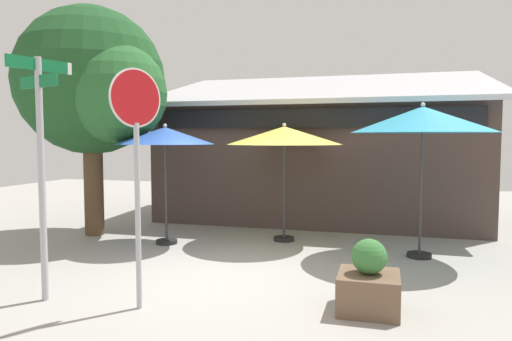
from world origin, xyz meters
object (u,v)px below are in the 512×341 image
Objects in this scene: stop_sign at (137,144)px; patio_umbrella_teal_right at (423,120)px; patio_umbrella_royal_blue_left at (165,137)px; patio_umbrella_mustard_center at (284,136)px; sidewalk_planter at (369,284)px; shade_tree at (96,84)px; street_sign_post at (41,155)px.

stop_sign reaches higher than patio_umbrella_teal_right.
stop_sign is 3.66m from patio_umbrella_royal_blue_left.
patio_umbrella_mustard_center reaches higher than sidewalk_planter.
patio_umbrella_teal_right is at bearing 2.84° from patio_umbrella_royal_blue_left.
patio_umbrella_teal_right reaches higher than patio_umbrella_royal_blue_left.
patio_umbrella_teal_right is at bearing 74.65° from sidewalk_planter.
stop_sign is 5.02m from shade_tree.
shade_tree reaches higher than stop_sign.
patio_umbrella_mustard_center is 4.30m from shade_tree.
street_sign_post is 1.39m from stop_sign.
patio_umbrella_mustard_center is 0.49× the size of shade_tree.
street_sign_post is 4.40m from shade_tree.
patio_umbrella_royal_blue_left is 0.88× the size of patio_umbrella_teal_right.
shade_tree is at bearing 130.12° from stop_sign.
sidewalk_planter is (5.99, -3.02, -3.02)m from shade_tree.
patio_umbrella_mustard_center is at bearing 61.92° from street_sign_post.
sidewalk_planter is at bearing 13.74° from stop_sign.
patio_umbrella_mustard_center is 0.89× the size of patio_umbrella_teal_right.
shade_tree is (-3.13, 3.72, 1.26)m from stop_sign.
patio_umbrella_royal_blue_left is 0.49× the size of shade_tree.
sidewalk_planter is (4.18, -2.71, -1.86)m from patio_umbrella_royal_blue_left.
street_sign_post is 1.31× the size of patio_umbrella_royal_blue_left.
stop_sign is at bearing -102.60° from patio_umbrella_mustard_center.
patio_umbrella_royal_blue_left is 2.68× the size of sidewalk_planter.
patio_umbrella_mustard_center is 2.80m from patio_umbrella_teal_right.
street_sign_post is 1.30× the size of patio_umbrella_mustard_center.
stop_sign is at bearing -68.76° from patio_umbrella_royal_blue_left.
shade_tree is at bearing -171.36° from patio_umbrella_mustard_center.
patio_umbrella_mustard_center is (2.35, 4.41, 0.26)m from street_sign_post.
shade_tree is (-1.81, 0.30, 1.16)m from patio_umbrella_royal_blue_left.
shade_tree is at bearing 153.25° from sidewalk_planter.
patio_umbrella_teal_right is (4.99, 0.25, 0.30)m from patio_umbrella_royal_blue_left.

